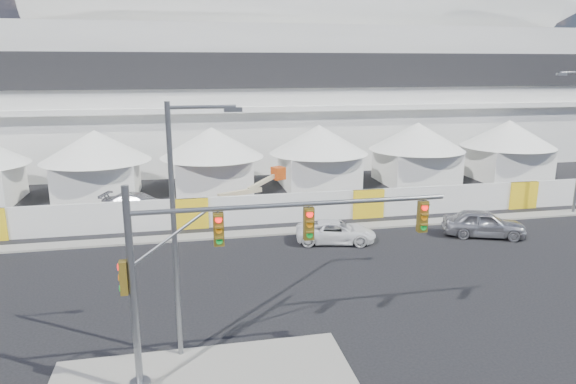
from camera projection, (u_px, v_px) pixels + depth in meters
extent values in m
plane|color=black|center=(351.00, 328.00, 20.65)|extent=(160.00, 160.00, 0.00)
cube|color=gray|center=(564.00, 213.00, 36.44)|extent=(80.00, 1.20, 0.12)
cube|color=silver|center=(304.00, 94.00, 60.47)|extent=(80.00, 24.00, 14.00)
cube|color=black|center=(334.00, 70.00, 48.25)|extent=(68.00, 0.30, 3.20)
cube|color=silver|center=(334.00, 108.00, 48.85)|extent=(72.00, 0.80, 0.50)
cylinder|color=silver|center=(344.00, 4.00, 56.97)|extent=(45.60, 5.20, 5.20)
cone|color=silver|center=(571.00, 0.00, 62.35)|extent=(8.00, 7.60, 7.60)
cube|color=white|center=(98.00, 179.00, 40.57)|extent=(6.00, 6.00, 3.00)
cone|color=white|center=(95.00, 145.00, 39.92)|extent=(8.40, 8.40, 2.40)
cube|color=white|center=(213.00, 175.00, 42.33)|extent=(6.00, 6.00, 3.00)
cone|color=white|center=(212.00, 142.00, 41.68)|extent=(8.40, 8.40, 2.40)
cube|color=white|center=(318.00, 170.00, 44.09)|extent=(6.00, 6.00, 3.00)
cone|color=white|center=(319.00, 139.00, 43.44)|extent=(8.40, 8.40, 2.40)
cube|color=white|center=(415.00, 166.00, 45.86)|extent=(6.00, 6.00, 3.00)
cone|color=white|center=(417.00, 136.00, 45.21)|extent=(8.40, 8.40, 2.40)
cube|color=white|center=(506.00, 162.00, 47.62)|extent=(6.00, 6.00, 3.00)
cone|color=white|center=(509.00, 133.00, 46.97)|extent=(8.40, 8.40, 2.40)
cube|color=silver|center=(368.00, 203.00, 35.38)|extent=(70.00, 0.25, 2.00)
imported|color=#ABABB0|center=(484.00, 223.00, 31.51)|extent=(3.54, 5.25, 1.66)
imported|color=white|center=(336.00, 232.00, 30.49)|extent=(3.16, 5.10, 1.32)
imported|color=silver|center=(138.00, 204.00, 36.35)|extent=(3.48, 5.49, 1.48)
cylinder|color=slate|center=(133.00, 294.00, 15.51)|extent=(0.23, 0.23, 6.77)
cylinder|color=slate|center=(294.00, 205.00, 15.88)|extent=(9.97, 0.15, 0.15)
cube|color=#594714|center=(219.00, 229.00, 15.57)|extent=(0.32, 0.22, 1.05)
cube|color=#594714|center=(309.00, 224.00, 16.12)|extent=(0.32, 0.22, 1.05)
cube|color=#594714|center=(422.00, 217.00, 16.88)|extent=(0.32, 0.22, 1.05)
cube|color=#594714|center=(124.00, 278.00, 15.33)|extent=(0.22, 0.32, 1.05)
cylinder|color=slate|center=(174.00, 235.00, 17.45)|extent=(0.18, 0.18, 9.00)
cylinder|color=slate|center=(202.00, 107.00, 16.63)|extent=(2.20, 0.12, 0.12)
cube|color=slate|center=(233.00, 110.00, 16.85)|extent=(0.60, 0.25, 0.15)
cylinder|color=slate|center=(576.00, 72.00, 34.01)|extent=(2.45, 0.13, 0.13)
cube|color=slate|center=(562.00, 74.00, 33.82)|extent=(0.67, 0.28, 0.17)
cube|color=#D44B13|center=(227.00, 213.00, 34.89)|extent=(3.50, 2.61, 0.98)
cube|color=beige|center=(242.00, 194.00, 34.79)|extent=(3.20, 1.67, 0.31)
cube|color=beige|center=(271.00, 185.00, 35.04)|extent=(2.49, 1.32, 1.08)
cube|color=#D44B13|center=(288.00, 178.00, 35.18)|extent=(1.06, 1.06, 0.89)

